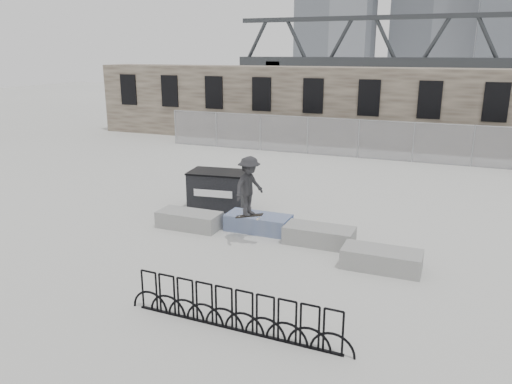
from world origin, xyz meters
TOP-DOWN VIEW (x-y plane):
  - ground at (0.00, 0.00)m, footprint 120.00×120.00m
  - stone_wall at (0.00, 16.24)m, footprint 36.00×2.58m
  - chainlink_fence at (-0.00, 12.50)m, footprint 22.06×0.06m
  - planter_far_left at (-2.83, -0.26)m, footprint 2.00×0.90m
  - planter_center_left at (-0.70, 0.29)m, footprint 2.00×0.90m
  - planter_center_right at (1.34, -0.06)m, footprint 2.00×0.90m
  - planter_offset at (3.28, -1.12)m, footprint 2.00×0.90m
  - dumpster at (-2.90, 1.96)m, footprint 2.18×1.49m
  - bike_rack at (1.00, -5.23)m, footprint 4.94×0.19m
  - skateboarder at (-0.51, -0.87)m, footprint 0.91×1.23m

SIDE VIEW (x-z plane):
  - ground at x=0.00m, z-range 0.00..0.00m
  - planter_far_left at x=-2.83m, z-range 0.02..0.54m
  - planter_center_left at x=-0.70m, z-range 0.02..0.54m
  - planter_center_right at x=1.34m, z-range 0.02..0.54m
  - planter_offset at x=3.28m, z-range 0.02..0.54m
  - bike_rack at x=1.00m, z-range -0.01..0.89m
  - dumpster at x=-2.90m, z-range 0.01..1.34m
  - chainlink_fence at x=0.00m, z-range 0.03..2.05m
  - skateboarder at x=-0.51m, z-range 0.85..2.66m
  - stone_wall at x=0.00m, z-range 0.01..4.51m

